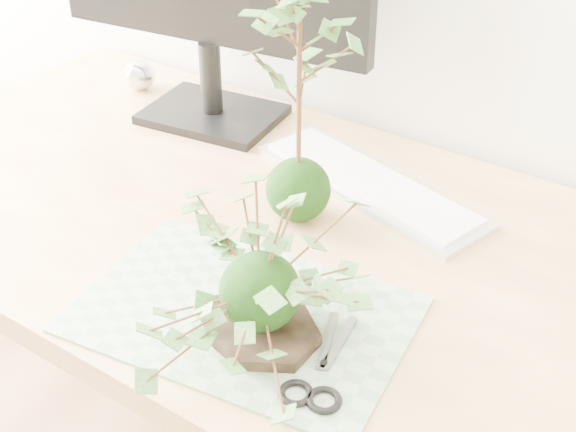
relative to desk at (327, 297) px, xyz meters
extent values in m
cube|color=#D8B26F|center=(0.00, 0.00, 0.07)|extent=(1.60, 0.70, 0.04)
cube|color=#D8B26F|center=(-0.74, 0.29, -0.30)|extent=(0.06, 0.06, 0.70)
cube|color=gray|center=(-0.01, -0.18, 0.09)|extent=(0.44, 0.33, 0.00)
cylinder|color=black|center=(0.03, -0.20, 0.10)|extent=(0.20, 0.20, 0.01)
sphere|color=black|center=(0.03, -0.20, 0.15)|extent=(0.10, 0.10, 0.10)
sphere|color=black|center=(-0.08, 0.04, 0.14)|extent=(0.09, 0.09, 0.09)
cylinder|color=#502D17|center=(-0.08, 0.04, 0.27)|extent=(0.01, 0.01, 0.23)
cube|color=silver|center=(-0.03, 0.17, 0.09)|extent=(0.42, 0.22, 0.01)
cube|color=white|center=(-0.03, 0.17, 0.10)|extent=(0.39, 0.19, 0.01)
cube|color=black|center=(-0.39, 0.22, 0.10)|extent=(0.25, 0.20, 0.02)
cylinder|color=black|center=(-0.39, 0.22, 0.17)|extent=(0.04, 0.04, 0.13)
sphere|color=silver|center=(-0.58, 0.24, 0.12)|extent=(0.06, 0.06, 0.06)
cube|color=gray|center=(0.12, -0.16, 0.09)|extent=(0.05, 0.09, 0.00)
cube|color=gray|center=(0.13, -0.16, 0.09)|extent=(0.03, 0.10, 0.00)
torus|color=black|center=(0.11, -0.26, 0.10)|extent=(0.05, 0.05, 0.01)
torus|color=black|center=(0.14, -0.26, 0.10)|extent=(0.05, 0.05, 0.01)
camera|label=1|loc=(0.47, -0.77, 0.74)|focal=50.00mm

